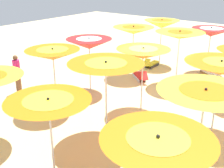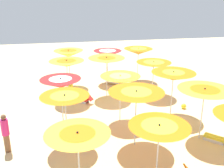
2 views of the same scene
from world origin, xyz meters
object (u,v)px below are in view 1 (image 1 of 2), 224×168
(beach_umbrella_0, at_px, (157,146))
(lounger_0, at_px, (210,72))
(beach_umbrella_12, at_px, (89,44))
(lounger_4, at_px, (151,64))
(beach_umbrella_6, at_px, (106,68))
(beach_umbrella_14, at_px, (162,24))
(beach_umbrella_8, at_px, (180,35))
(beach_umbrella_9, at_px, (211,32))
(beach_umbrella_11, at_px, (53,54))
(beachgoer_0, at_px, (17,73))
(beach_umbrella_5, at_px, (49,107))
(beach_umbrella_1, at_px, (205,98))
(lounger_2, at_px, (140,76))
(beach_umbrella_2, at_px, (221,68))
(beach_umbrella_7, at_px, (143,53))
(beach_umbrella_13, at_px, (133,30))

(beach_umbrella_0, xyz_separation_m, lounger_0, (2.49, -10.04, -1.95))
(beach_umbrella_12, distance_m, lounger_4, 4.89)
(beach_umbrella_6, bearing_deg, beach_umbrella_12, -40.85)
(lounger_0, relative_size, lounger_4, 0.94)
(beach_umbrella_0, xyz_separation_m, beach_umbrella_14, (5.52, -10.35, 0.10))
(beach_umbrella_8, xyz_separation_m, beach_umbrella_9, (-0.49, -2.61, -0.21))
(beach_umbrella_11, distance_m, lounger_0, 8.17)
(lounger_0, xyz_separation_m, lounger_4, (3.06, 0.56, -0.00))
(beach_umbrella_9, bearing_deg, beach_umbrella_8, 79.32)
(lounger_4, distance_m, beachgoer_0, 7.20)
(beach_umbrella_5, height_order, lounger_4, beach_umbrella_5)
(beach_umbrella_9, xyz_separation_m, lounger_4, (2.67, 1.14, -1.88))
(beach_umbrella_1, relative_size, beachgoer_0, 1.44)
(beach_umbrella_11, relative_size, lounger_0, 1.91)
(beach_umbrella_5, height_order, lounger_2, beach_umbrella_5)
(beach_umbrella_0, relative_size, beach_umbrella_2, 0.97)
(beach_umbrella_1, xyz_separation_m, lounger_0, (2.39, -7.61, -1.94))
(beach_umbrella_2, height_order, beach_umbrella_9, beach_umbrella_2)
(beach_umbrella_7, distance_m, beach_umbrella_11, 3.26)
(beach_umbrella_8, bearing_deg, beach_umbrella_12, 48.11)
(beach_umbrella_7, bearing_deg, beach_umbrella_2, -178.68)
(lounger_0, xyz_separation_m, beachgoer_0, (5.83, 7.17, 0.67))
(beach_umbrella_9, bearing_deg, beach_umbrella_7, 86.53)
(beach_umbrella_13, relative_size, beachgoer_0, 1.50)
(beach_umbrella_0, distance_m, beach_umbrella_9, 11.00)
(lounger_0, relative_size, beachgoer_0, 0.74)
(beach_umbrella_14, bearing_deg, beach_umbrella_0, 118.07)
(beach_umbrella_11, bearing_deg, beach_umbrella_13, -92.22)
(beach_umbrella_5, height_order, beach_umbrella_12, beach_umbrella_12)
(beach_umbrella_12, bearing_deg, beach_umbrella_6, 139.15)
(beach_umbrella_2, xyz_separation_m, lounger_2, (4.45, -2.58, -1.98))
(beach_umbrella_0, bearing_deg, beach_umbrella_9, -74.88)
(beach_umbrella_5, distance_m, beach_umbrella_6, 2.34)
(lounger_0, height_order, lounger_2, same)
(beach_umbrella_5, bearing_deg, beach_umbrella_7, -86.23)
(beach_umbrella_0, distance_m, beach_umbrella_14, 11.73)
(beach_umbrella_5, bearing_deg, beach_umbrella_1, -140.60)
(beach_umbrella_2, height_order, lounger_2, beach_umbrella_2)
(beach_umbrella_11, height_order, lounger_2, beach_umbrella_11)
(beach_umbrella_2, bearing_deg, beach_umbrella_1, 99.81)
(lounger_4, bearing_deg, beach_umbrella_14, -2.23)
(lounger_0, bearing_deg, beach_umbrella_6, 123.20)
(beach_umbrella_8, distance_m, beach_umbrella_12, 4.04)
(beach_umbrella_7, height_order, beach_umbrella_8, beach_umbrella_8)
(beach_umbrella_1, relative_size, beach_umbrella_13, 0.96)
(beachgoer_0, bearing_deg, beach_umbrella_12, 151.22)
(beach_umbrella_2, bearing_deg, beach_umbrella_8, -48.27)
(lounger_2, relative_size, lounger_4, 0.95)
(beach_umbrella_6, distance_m, beach_umbrella_14, 8.29)
(beach_umbrella_2, xyz_separation_m, beachgoer_0, (7.81, 1.93, -1.30))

